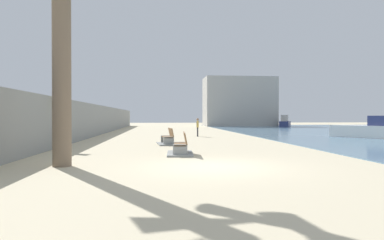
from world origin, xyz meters
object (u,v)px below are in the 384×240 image
object	(u,v)px
bench_far	(168,141)
person_walking	(198,126)
bench_near	(181,149)
boat_mid_bay	(381,130)
pedestrian_sign	(62,116)
boat_distant	(285,122)

from	to	relation	value
bench_far	person_walking	distance (m)	8.14
person_walking	bench_near	bearing A→B (deg)	-99.70
boat_mid_bay	pedestrian_sign	world-z (taller)	pedestrian_sign
bench_far	person_walking	size ratio (longest dim) A/B	1.44
boat_distant	pedestrian_sign	bearing A→B (deg)	-125.60
bench_near	pedestrian_sign	size ratio (longest dim) A/B	0.78
pedestrian_sign	boat_distant	bearing A→B (deg)	54.40
pedestrian_sign	bench_far	bearing A→B (deg)	24.58
bench_near	person_walking	xyz separation A→B (m)	(2.22, 12.96, 0.64)
bench_near	boat_distant	xyz separation A→B (m)	(19.23, 37.80, 0.48)
person_walking	boat_mid_bay	size ratio (longest dim) A/B	0.23
bench_far	pedestrian_sign	bearing A→B (deg)	-155.42
person_walking	pedestrian_sign	world-z (taller)	pedestrian_sign
person_walking	pedestrian_sign	size ratio (longest dim) A/B	0.55
person_walking	boat_distant	size ratio (longest dim) A/B	0.34
boat_mid_bay	boat_distant	xyz separation A→B (m)	(3.51, 28.58, 0.05)
boat_distant	pedestrian_sign	size ratio (longest dim) A/B	1.64
person_walking	boat_distant	distance (m)	30.11
bench_near	bench_far	size ratio (longest dim) A/B	0.98
bench_far	boat_mid_bay	bearing A→B (deg)	13.64
bench_far	person_walking	world-z (taller)	person_walking
boat_distant	pedestrian_sign	xyz separation A→B (m)	(-25.03, -34.95, 0.99)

